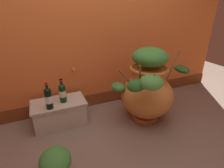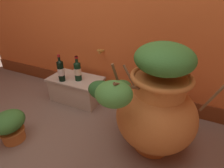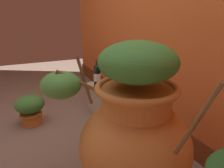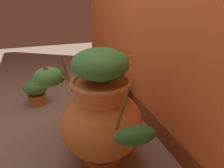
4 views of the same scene
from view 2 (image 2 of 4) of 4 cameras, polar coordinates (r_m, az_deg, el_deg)
ground_plane at (r=1.53m, az=-15.67°, el=-25.35°), size 7.00×7.00×0.00m
terracotta_urn at (r=1.38m, az=14.38°, el=-7.30°), size 1.04×0.78×0.92m
stone_ledge at (r=2.14m, az=-11.73°, el=-1.27°), size 0.63×0.36×0.29m
wine_bottle_left at (r=1.98m, az=-11.40°, el=4.63°), size 0.08×0.08×0.29m
wine_bottle_middle at (r=2.01m, az=-16.71°, el=4.54°), size 0.07×0.07×0.31m
potted_shrub at (r=1.79m, az=-30.89°, el=-11.71°), size 0.25×0.28×0.30m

